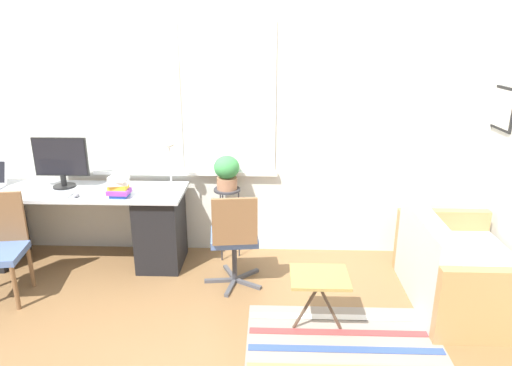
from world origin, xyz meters
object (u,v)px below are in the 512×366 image
Objects in this scene: book_stack at (119,186)px; folding_stool at (319,280)px; office_chair_swivel at (234,237)px; plant_stand at (227,198)px; desk_lamp at (170,159)px; potted_plant at (227,171)px; mouse at (76,195)px; couch_loveseat at (459,272)px; monitor at (61,161)px; keyboard at (52,195)px.

book_stack is 0.44× the size of folding_stool.
office_chair_swivel is 1.23× the size of plant_stand.
desk_lamp is 1.45× the size of potted_plant.
mouse is 0.16× the size of folding_stool.
couch_loveseat is (2.49, -0.60, -0.78)m from desk_lamp.
book_stack is at bearing -154.05° from desk_lamp.
monitor reaches higher than plant_stand.
desk_lamp is 0.55m from potted_plant.
mouse is at bearing -164.19° from plant_stand.
mouse is at bearing 83.65° from couch_loveseat.
folding_stool is (2.33, -0.81, -0.34)m from keyboard.
office_chair_swivel is at bearing -15.83° from monitor.
folding_stool is (1.72, -0.82, -0.43)m from book_stack.
monitor reaches higher than mouse.
book_stack is (-0.42, -0.21, -0.20)m from desk_lamp.
mouse is 0.15× the size of desk_lamp.
book_stack is 0.23× the size of office_chair_swivel.
mouse is 1.47m from office_chair_swivel.
folding_stool is (-1.19, -0.43, 0.15)m from couch_loveseat.
monitor is 0.35m from keyboard.
keyboard is (-0.00, -0.26, -0.25)m from monitor.
book_stack reaches higher than mouse.
plant_stand is 1.56× the size of folding_stool.
desk_lamp reaches higher than couch_loveseat.
desk_lamp is at bearing 25.95° from book_stack.
desk_lamp is 1.02× the size of folding_stool.
plant_stand is at bearing -85.49° from office_chair_swivel.
office_chair_swivel reaches higher than keyboard.
book_stack reaches higher than couch_loveseat.
plant_stand is (1.54, 0.09, -0.38)m from monitor.
monitor reaches higher than office_chair_swivel.
mouse is at bearing -5.66° from keyboard.
keyboard is 1.59m from potted_plant.
plant_stand is (-0.11, 0.56, 0.15)m from office_chair_swivel.
couch_loveseat is (3.52, -0.64, -0.74)m from monitor.
book_stack is 1.13m from office_chair_swivel.
keyboard is 0.23m from mouse.
couch_loveseat is at bearing -7.78° from book_stack.
desk_lamp is 0.54× the size of office_chair_swivel.
couch_loveseat is at bearing -6.35° from mouse.
folding_stool is at bearing -38.55° from desk_lamp.
keyboard is 0.72× the size of folding_stool.
folding_stool is (0.67, -0.60, -0.06)m from office_chair_swivel.
office_chair_swivel is (1.42, -0.19, -0.30)m from mouse.
plant_stand is 2.20× the size of potted_plant.
office_chair_swivel is at bearing 84.60° from couch_loveseat.
desk_lamp reaches higher than potted_plant.
desk_lamp is (1.03, 0.21, 0.29)m from keyboard.
potted_plant is (1.54, 0.09, -0.11)m from monitor.
office_chair_swivel is at bearing 138.17° from folding_stool.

